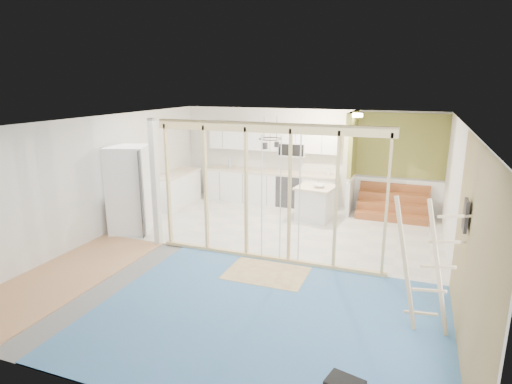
% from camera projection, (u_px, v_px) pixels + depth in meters
% --- Properties ---
extents(room, '(7.01, 8.01, 2.61)m').
position_uv_depth(room, '(252.00, 192.00, 7.91)').
color(room, slate).
rests_on(room, ground).
extents(floor_overlays, '(7.00, 8.00, 0.03)m').
position_uv_depth(floor_overlays, '(257.00, 256.00, 8.26)').
color(floor_overlays, silver).
rests_on(floor_overlays, room).
extents(stud_frame, '(4.66, 0.14, 2.60)m').
position_uv_depth(stud_frame, '(241.00, 177.00, 7.91)').
color(stud_frame, '#CBB77C').
rests_on(stud_frame, room).
extents(base_cabinets, '(4.45, 2.24, 0.93)m').
position_uv_depth(base_cabinets, '(242.00, 188.00, 11.71)').
color(base_cabinets, white).
rests_on(base_cabinets, room).
extents(upper_cabinets, '(3.60, 0.41, 0.85)m').
position_uv_depth(upper_cabinets, '(274.00, 138.00, 11.52)').
color(upper_cabinets, white).
rests_on(upper_cabinets, room).
extents(green_partition, '(2.25, 1.51, 2.60)m').
position_uv_depth(green_partition, '(382.00, 179.00, 10.61)').
color(green_partition, olive).
rests_on(green_partition, room).
extents(pot_rack, '(0.52, 0.52, 0.72)m').
position_uv_depth(pot_rack, '(270.00, 141.00, 9.55)').
color(pot_rack, black).
rests_on(pot_rack, room).
extents(sheathing_panel, '(0.02, 4.00, 2.60)m').
position_uv_depth(sheathing_panel, '(471.00, 260.00, 4.90)').
color(sheathing_panel, tan).
rests_on(sheathing_panel, room).
extents(electrical_panel, '(0.04, 0.30, 0.40)m').
position_uv_depth(electrical_panel, '(466.00, 215.00, 5.38)').
color(electrical_panel, '#38383D').
rests_on(electrical_panel, room).
extents(ceiling_light, '(0.32, 0.32, 0.08)m').
position_uv_depth(ceiling_light, '(356.00, 115.00, 9.84)').
color(ceiling_light, '#FFEABF').
rests_on(ceiling_light, room).
extents(fridge, '(1.10, 1.06, 1.94)m').
position_uv_depth(fridge, '(130.00, 190.00, 9.45)').
color(fridge, white).
rests_on(fridge, room).
extents(island, '(0.97, 0.97, 0.85)m').
position_uv_depth(island, '(315.00, 203.00, 10.37)').
color(island, silver).
rests_on(island, room).
extents(bowl, '(0.36, 0.36, 0.07)m').
position_uv_depth(bowl, '(319.00, 186.00, 10.15)').
color(bowl, beige).
rests_on(bowl, island).
extents(soap_bottle_a, '(0.16, 0.16, 0.31)m').
position_uv_depth(soap_bottle_a, '(230.00, 162.00, 12.15)').
color(soap_bottle_a, silver).
rests_on(soap_bottle_a, base_cabinets).
extents(soap_bottle_b, '(0.09, 0.09, 0.19)m').
position_uv_depth(soap_bottle_b, '(329.00, 172.00, 11.09)').
color(soap_bottle_b, silver).
rests_on(soap_bottle_b, base_cabinets).
extents(ladder, '(0.98, 0.15, 1.83)m').
position_uv_depth(ladder, '(426.00, 266.00, 5.60)').
color(ladder, '#E0BE89').
rests_on(ladder, room).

